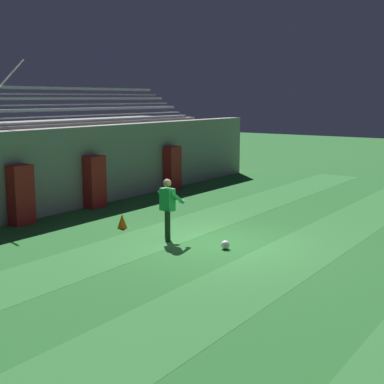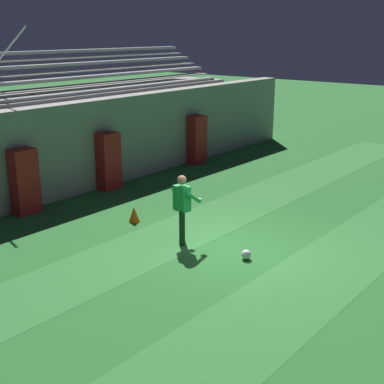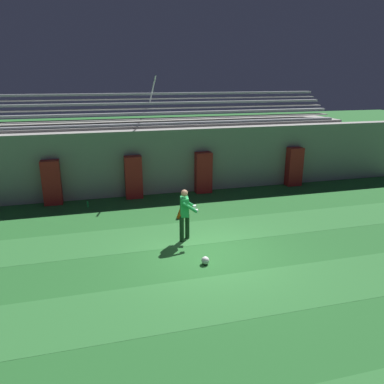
{
  "view_description": "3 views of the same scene",
  "coord_description": "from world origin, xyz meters",
  "px_view_note": "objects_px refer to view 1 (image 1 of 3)",
  "views": [
    {
      "loc": [
        -11.51,
        -7.33,
        3.79
      ],
      "look_at": [
        -0.42,
        0.45,
        1.39
      ],
      "focal_mm": 50.0,
      "sensor_mm": 36.0,
      "label": 1
    },
    {
      "loc": [
        -9.52,
        -6.47,
        4.87
      ],
      "look_at": [
        0.28,
        1.53,
        1.03
      ],
      "focal_mm": 50.0,
      "sensor_mm": 36.0,
      "label": 2
    },
    {
      "loc": [
        -3.05,
        -9.42,
        5.0
      ],
      "look_at": [
        -0.26,
        1.12,
        1.6
      ],
      "focal_mm": 35.0,
      "sensor_mm": 36.0,
      "label": 3
    }
  ],
  "objects_px": {
    "padding_pillar_far_right": "(172,168)",
    "traffic_cone": "(122,221)",
    "padding_pillar_gate_right": "(95,182)",
    "soccer_ball": "(225,245)",
    "goalkeeper": "(168,205)",
    "padding_pillar_gate_left": "(21,195)"
  },
  "relations": [
    {
      "from": "goalkeeper",
      "to": "soccer_ball",
      "type": "relative_size",
      "value": 7.59
    },
    {
      "from": "padding_pillar_gate_right",
      "to": "padding_pillar_far_right",
      "type": "xyz_separation_m",
      "value": [
        4.47,
        0.0,
        0.0
      ]
    },
    {
      "from": "padding_pillar_gate_right",
      "to": "soccer_ball",
      "type": "relative_size",
      "value": 8.21
    },
    {
      "from": "padding_pillar_gate_right",
      "to": "traffic_cone",
      "type": "relative_size",
      "value": 4.3
    },
    {
      "from": "padding_pillar_gate_left",
      "to": "padding_pillar_far_right",
      "type": "xyz_separation_m",
      "value": [
        7.54,
        0.0,
        0.0
      ]
    },
    {
      "from": "padding_pillar_gate_right",
      "to": "traffic_cone",
      "type": "bearing_deg",
      "value": -121.24
    },
    {
      "from": "padding_pillar_gate_right",
      "to": "padding_pillar_far_right",
      "type": "distance_m",
      "value": 4.47
    },
    {
      "from": "padding_pillar_gate_left",
      "to": "padding_pillar_gate_right",
      "type": "relative_size",
      "value": 1.0
    },
    {
      "from": "padding_pillar_gate_left",
      "to": "traffic_cone",
      "type": "bearing_deg",
      "value": -63.99
    },
    {
      "from": "padding_pillar_far_right",
      "to": "traffic_cone",
      "type": "height_order",
      "value": "padding_pillar_far_right"
    },
    {
      "from": "padding_pillar_far_right",
      "to": "goalkeeper",
      "type": "distance_m",
      "value": 8.02
    },
    {
      "from": "padding_pillar_gate_left",
      "to": "soccer_ball",
      "type": "relative_size",
      "value": 8.21
    },
    {
      "from": "soccer_ball",
      "to": "traffic_cone",
      "type": "bearing_deg",
      "value": 87.73
    },
    {
      "from": "traffic_cone",
      "to": "soccer_ball",
      "type": "bearing_deg",
      "value": -92.27
    },
    {
      "from": "padding_pillar_gate_right",
      "to": "goalkeeper",
      "type": "height_order",
      "value": "padding_pillar_gate_right"
    },
    {
      "from": "padding_pillar_far_right",
      "to": "padding_pillar_gate_right",
      "type": "bearing_deg",
      "value": 180.0
    },
    {
      "from": "padding_pillar_gate_left",
      "to": "goalkeeper",
      "type": "height_order",
      "value": "padding_pillar_gate_left"
    },
    {
      "from": "padding_pillar_gate_right",
      "to": "goalkeeper",
      "type": "bearing_deg",
      "value": -112.91
    },
    {
      "from": "padding_pillar_gate_right",
      "to": "goalkeeper",
      "type": "distance_m",
      "value": 5.15
    },
    {
      "from": "padding_pillar_far_right",
      "to": "soccer_ball",
      "type": "relative_size",
      "value": 8.21
    },
    {
      "from": "padding_pillar_gate_left",
      "to": "padding_pillar_far_right",
      "type": "bearing_deg",
      "value": 0.0
    },
    {
      "from": "padding_pillar_gate_left",
      "to": "padding_pillar_far_right",
      "type": "distance_m",
      "value": 7.54
    }
  ]
}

